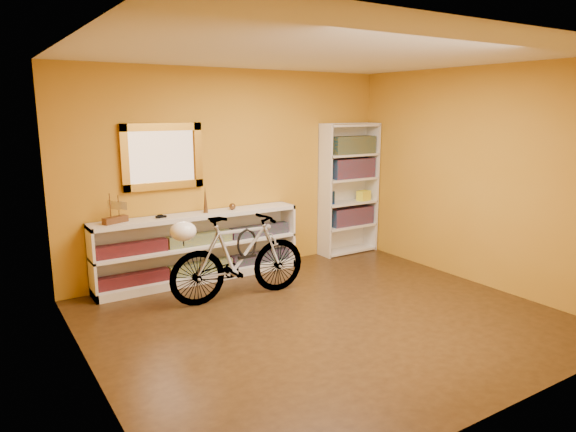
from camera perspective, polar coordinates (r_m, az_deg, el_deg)
floor at (r=5.41m, az=4.06°, el=-11.25°), size 4.50×4.00×0.01m
ceiling at (r=5.01m, az=4.51°, el=17.43°), size 4.50×4.00×0.01m
back_wall at (r=6.74m, az=-5.98°, el=4.83°), size 4.50×0.01×2.60m
left_wall at (r=4.14m, az=-21.67°, el=-0.35°), size 0.01×4.00×2.60m
right_wall at (r=6.63m, az=20.14°, el=4.06°), size 0.01×4.00×2.60m
gilt_mirror at (r=6.32m, az=-13.64°, el=6.37°), size 0.98×0.06×0.78m
wall_socket at (r=7.36m, az=0.55°, el=-2.84°), size 0.09×0.02×0.09m
console_unit at (r=6.50m, az=-9.68°, el=-3.40°), size 2.60×0.35×0.85m
cd_row_lower at (r=6.56m, az=-9.53°, el=-5.59°), size 2.50×0.13×0.14m
cd_row_upper at (r=6.46m, az=-9.64°, el=-2.50°), size 2.50×0.13×0.14m
model_ship at (r=6.07m, az=-18.55°, el=0.84°), size 0.31×0.20×0.34m
toy_car at (r=6.25m, az=-13.78°, el=-0.19°), size 0.00×0.00×0.00m
bronze_ornament at (r=6.41m, az=-9.09°, el=1.83°), size 0.06×0.06×0.34m
decorative_orb at (r=6.58m, az=-6.14°, el=1.06°), size 0.08×0.08×0.08m
bookcase at (r=7.62m, az=6.72°, el=2.95°), size 0.90×0.30×1.90m
book_row_a at (r=7.72m, az=6.94°, el=0.00°), size 0.70×0.22×0.26m
book_row_b at (r=7.61m, az=7.07°, el=5.25°), size 0.70×0.22×0.28m
book_row_c at (r=7.58m, az=7.14°, el=7.76°), size 0.70×0.22×0.25m
travel_mug at (r=7.42m, az=4.86°, el=2.03°), size 0.08×0.08×0.19m
red_tin at (r=7.45m, az=5.48°, el=7.47°), size 0.18×0.18×0.18m
yellow_bag at (r=7.76m, az=8.32°, el=2.24°), size 0.21×0.16×0.15m
bicycle at (r=5.82m, az=-5.40°, el=-4.49°), size 0.53×1.67×0.97m
helmet at (r=5.52m, az=-11.46°, el=-1.65°), size 0.28×0.26×0.21m
u_lock at (r=5.82m, az=-4.56°, el=-3.00°), size 0.25×0.03×0.25m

